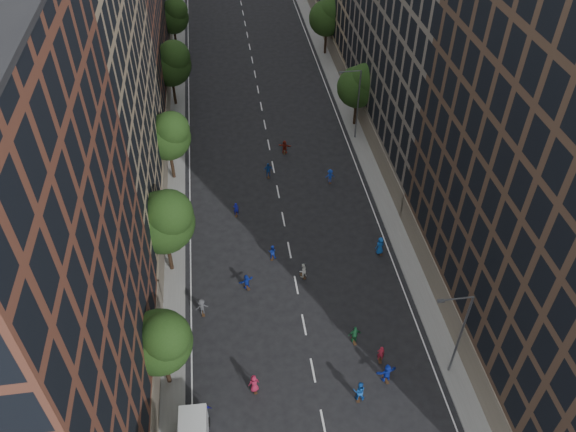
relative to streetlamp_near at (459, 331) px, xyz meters
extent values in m
plane|color=black|center=(-10.37, 28.00, -5.17)|extent=(240.00, 240.00, 0.00)
cube|color=slate|center=(-22.37, 35.50, -5.09)|extent=(4.00, 105.00, 0.15)
cube|color=slate|center=(1.63, 35.50, -5.09)|extent=(4.00, 105.00, 0.15)
cube|color=#8C785C|center=(-29.37, 23.00, 11.83)|extent=(14.00, 26.00, 34.00)
cube|color=#675F55|center=(8.63, 32.00, 11.33)|extent=(14.00, 28.00, 33.00)
cylinder|color=black|center=(-21.57, 2.00, -3.32)|extent=(0.36, 0.36, 3.70)
sphere|color=#1B3210|center=(-21.57, 2.00, 0.04)|extent=(4.80, 4.80, 4.80)
sphere|color=#1B3210|center=(-20.97, 1.52, 1.24)|extent=(3.60, 3.60, 3.60)
cylinder|color=black|center=(-21.57, 14.00, -3.06)|extent=(0.36, 0.36, 4.22)
sphere|color=#1B3210|center=(-21.57, 14.00, 0.78)|extent=(5.60, 5.60, 5.60)
sphere|color=#1B3210|center=(-20.87, 13.44, 2.18)|extent=(4.20, 4.20, 4.20)
cylinder|color=black|center=(-21.57, 28.00, -3.23)|extent=(0.36, 0.36, 3.87)
sphere|color=#1B3210|center=(-21.57, 28.00, 0.29)|extent=(5.00, 5.00, 5.00)
sphere|color=#1B3210|center=(-20.94, 27.50, 1.54)|extent=(3.75, 3.75, 3.75)
cylinder|color=black|center=(-21.57, 44.00, -3.14)|extent=(0.36, 0.36, 4.05)
sphere|color=#1B3210|center=(-21.57, 44.00, 0.54)|extent=(5.40, 5.40, 5.40)
sphere|color=#1B3210|center=(-20.89, 43.46, 1.89)|extent=(4.05, 4.05, 4.05)
cylinder|color=black|center=(-21.57, 60.00, -3.28)|extent=(0.36, 0.36, 3.78)
sphere|color=#1B3210|center=(-21.57, 60.00, 0.16)|extent=(4.80, 4.80, 4.80)
sphere|color=#1B3210|center=(-20.97, 59.52, 1.36)|extent=(3.60, 3.60, 3.60)
cylinder|color=black|center=(0.83, 36.00, -3.30)|extent=(0.36, 0.36, 3.74)
sphere|color=#1B3210|center=(0.83, 36.00, 0.10)|extent=(5.00, 5.00, 5.00)
sphere|color=#1B3210|center=(1.46, 35.50, 1.35)|extent=(3.75, 3.75, 3.75)
cylinder|color=black|center=(0.83, 56.00, -3.19)|extent=(0.36, 0.36, 3.96)
sphere|color=#1B3210|center=(0.83, 56.00, 0.41)|extent=(5.20, 5.20, 5.20)
sphere|color=#1B3210|center=(1.48, 55.48, 1.71)|extent=(3.90, 3.90, 3.90)
cylinder|color=#595B60|center=(0.23, 0.00, -0.67)|extent=(0.18, 0.18, 9.00)
cylinder|color=#595B60|center=(-0.97, 0.00, 3.83)|extent=(2.40, 0.12, 0.12)
cube|color=#595B60|center=(-2.07, 0.00, 3.78)|extent=(0.50, 0.22, 0.15)
cylinder|color=#595B60|center=(0.23, 33.00, -0.67)|extent=(0.18, 0.18, 9.00)
cylinder|color=#595B60|center=(-0.97, 33.00, 3.83)|extent=(2.40, 0.12, 0.12)
cube|color=#595B60|center=(-2.07, 33.00, 3.78)|extent=(0.50, 0.22, 0.15)
cylinder|color=black|center=(-20.53, -1.89, -4.82)|extent=(0.25, 0.71, 0.70)
cylinder|color=black|center=(-18.69, -1.94, -4.82)|extent=(0.25, 0.71, 0.70)
imported|color=#154FB0|center=(-7.38, -1.34, -4.20)|extent=(1.08, 0.92, 1.94)
imported|color=#18139C|center=(-18.87, -1.37, -4.27)|extent=(1.14, 0.73, 1.80)
imported|color=#1630B4|center=(-4.90, -0.09, -4.27)|extent=(1.74, 0.84, 1.80)
imported|color=maroon|center=(-15.11, 0.41, -4.29)|extent=(0.96, 0.74, 1.75)
imported|color=#AA1C30|center=(-4.88, 1.76, -4.36)|extent=(0.64, 0.48, 1.62)
imported|color=white|center=(-9.63, 11.41, -4.38)|extent=(0.94, 0.85, 1.57)
imported|color=#3D3E41|center=(-18.87, 8.39, -4.32)|extent=(1.19, 0.82, 1.69)
imported|color=#1E6537|center=(-6.55, 3.74, -4.26)|extent=(1.09, 0.51, 1.82)
imported|color=#132CA0|center=(-14.83, 10.79, -4.41)|extent=(1.47, 1.00, 1.52)
imported|color=#12469A|center=(-1.87, 13.42, -4.21)|extent=(1.09, 0.90, 1.91)
imported|color=#171BBD|center=(-15.09, 20.82, -4.40)|extent=(0.62, 0.48, 1.53)
imported|color=#132DA1|center=(-12.12, 14.19, -4.40)|extent=(0.87, 0.75, 1.53)
imported|color=#163BB3|center=(-4.47, 24.91, -4.37)|extent=(1.04, 0.62, 1.60)
imported|color=#1449A8|center=(-11.09, 26.81, -4.31)|extent=(1.03, 0.48, 1.72)
imported|color=maroon|center=(-8.70, 31.08, -4.35)|extent=(1.59, 0.91, 1.63)
camera|label=1|loc=(-15.71, -22.89, 33.49)|focal=35.00mm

